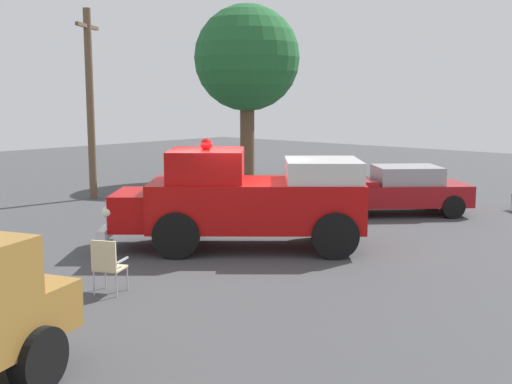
{
  "coord_description": "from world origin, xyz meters",
  "views": [
    {
      "loc": [
        10.51,
        10.15,
        3.53
      ],
      "look_at": [
        -0.43,
        0.4,
        1.33
      ],
      "focal_mm": 44.56,
      "sensor_mm": 36.0,
      "label": 1
    }
  ],
  "objects": [
    {
      "name": "spectator_seated",
      "position": [
        -1.1,
        -2.69,
        0.7
      ],
      "size": [
        0.43,
        0.57,
        1.29
      ],
      "color": "#383842",
      "rests_on": "ground"
    },
    {
      "name": "ground_plane",
      "position": [
        0.0,
        0.0,
        0.0
      ],
      "size": [
        60.0,
        60.0,
        0.0
      ],
      "primitive_type": "plane",
      "color": "#424244"
    },
    {
      "name": "oak_tree_left",
      "position": [
        -9.5,
        -8.19,
        5.11
      ],
      "size": [
        4.44,
        4.44,
        7.38
      ],
      "color": "brown",
      "rests_on": "ground"
    },
    {
      "name": "lawn_chair_near_truck",
      "position": [
        -1.12,
        -2.82,
        0.59
      ],
      "size": [
        0.56,
        0.55,
        1.02
      ],
      "color": "#B7BABF",
      "rests_on": "ground"
    },
    {
      "name": "spectator_standing",
      "position": [
        -5.69,
        -1.14,
        0.96
      ],
      "size": [
        0.65,
        0.34,
        1.68
      ],
      "color": "#2D334C",
      "rests_on": "ground"
    },
    {
      "name": "utility_pole",
      "position": [
        -2.13,
        -8.77,
        3.39
      ],
      "size": [
        1.49,
        1.03,
        6.5
      ],
      "color": "brown",
      "rests_on": "ground"
    },
    {
      "name": "lawn_chair_spare",
      "position": [
        4.04,
        0.79,
        0.59
      ],
      "size": [
        0.67,
        0.66,
        1.02
      ],
      "color": "#B7BABF",
      "rests_on": "ground"
    },
    {
      "name": "vintage_fire_truck",
      "position": [
        -0.28,
        0.22,
        1.2
      ],
      "size": [
        5.56,
        5.9,
        2.59
      ],
      "color": "black",
      "rests_on": "ground"
    },
    {
      "name": "classic_hot_rod",
      "position": [
        -6.56,
        0.62,
        0.75
      ],
      "size": [
        4.4,
        4.38,
        1.46
      ],
      "color": "black",
      "rests_on": "ground"
    }
  ]
}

